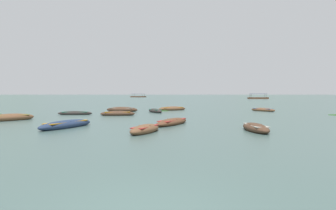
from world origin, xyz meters
TOP-DOWN VIEW (x-y plane):
  - ground_plane at (0.00, 1500.00)m, footprint 6000.00×6000.00m
  - mountain_1 at (-664.31, 2343.06)m, footprint 1611.70×1611.70m
  - mountain_2 at (-49.65, 2368.79)m, footprint 1114.17×1114.17m
  - mountain_3 at (558.91, 2466.72)m, footprint 1192.87×1192.87m
  - rowboat_0 at (-7.36, 12.75)m, footprint 2.45×4.71m
  - rowboat_1 at (-1.86, 10.87)m, footprint 1.82×3.27m
  - rowboat_2 at (-3.76, 28.60)m, footprint 2.54×3.51m
  - rowboat_3 at (-11.69, 24.09)m, footprint 3.67×1.41m
  - rowboat_4 at (-6.88, 23.39)m, footprint 3.64×1.85m
  - rowboat_5 at (-0.67, 15.32)m, footprint 2.63×4.53m
  - rowboat_6 at (-14.32, 17.13)m, footprint 3.34×4.15m
  - rowboat_7 at (-8.18, 30.13)m, footprint 4.16×1.71m
  - rowboat_9 at (4.52, 12.12)m, footprint 1.54×3.46m
  - rowboat_10 at (9.58, 32.43)m, footprint 3.05×3.55m
  - rowboat_11 at (-2.09, 33.19)m, footprint 4.07×3.48m
  - ferry_0 at (-37.43, 186.38)m, footprint 10.87×6.82m
  - ferry_1 at (28.93, 126.49)m, footprint 9.01×3.54m
  - weed_patch_2 at (-3.17, 31.19)m, footprint 2.21×2.59m

SIDE VIEW (x-z plane):
  - ground_plane at x=0.00m, z-range 0.00..0.00m
  - weed_patch_2 at x=-3.17m, z-range -0.07..0.07m
  - rowboat_3 at x=-11.69m, z-range -0.09..0.39m
  - rowboat_10 at x=9.58m, z-range -0.10..0.42m
  - rowboat_5 at x=-0.67m, z-range -0.10..0.45m
  - rowboat_2 at x=-3.76m, z-range -0.10..0.45m
  - rowboat_1 at x=-1.86m, z-range -0.11..0.47m
  - rowboat_9 at x=4.52m, z-range -0.11..0.47m
  - rowboat_4 at x=-6.88m, z-range -0.11..0.48m
  - rowboat_0 at x=-7.36m, z-range -0.11..0.50m
  - rowboat_11 at x=-2.09m, z-range -0.12..0.52m
  - rowboat_6 at x=-14.32m, z-range -0.13..0.57m
  - rowboat_7 at x=-8.18m, z-range -0.13..0.58m
  - ferry_0 at x=-37.43m, z-range -0.82..1.71m
  - ferry_1 at x=28.93m, z-range -0.82..1.71m
  - mountain_3 at x=558.91m, z-range 0.00..317.31m
  - mountain_2 at x=-49.65m, z-range 0.00..414.39m
  - mountain_1 at x=-664.31m, z-range 0.00..619.69m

